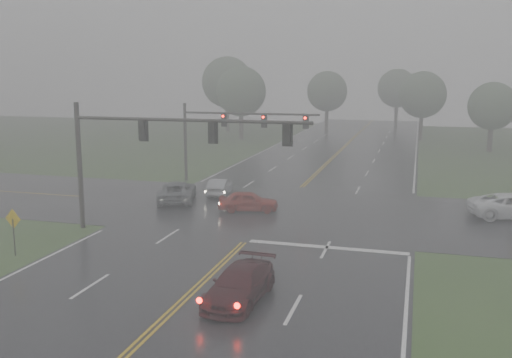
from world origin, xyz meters
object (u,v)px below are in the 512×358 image
(sedan_maroon, at_px, (240,301))
(sedan_silver, at_px, (220,195))
(car_grey, at_px, (178,201))
(sedan_red, at_px, (248,211))
(signal_gantry_near, at_px, (146,143))
(signal_gantry_far, at_px, (225,128))

(sedan_maroon, xyz_separation_m, sedan_silver, (-7.61, 19.06, 0.00))
(car_grey, bearing_deg, sedan_red, 148.76)
(sedan_red, xyz_separation_m, signal_gantry_near, (-4.02, -6.67, 5.27))
(sedan_maroon, xyz_separation_m, signal_gantry_near, (-8.09, 8.11, 5.27))
(sedan_red, xyz_separation_m, signal_gantry_far, (-4.78, 9.19, 4.67))
(sedan_silver, bearing_deg, sedan_maroon, 103.56)
(car_grey, height_order, signal_gantry_far, signal_gantry_far)
(sedan_maroon, height_order, signal_gantry_near, signal_gantry_near)
(car_grey, bearing_deg, sedan_silver, -145.38)
(sedan_silver, xyz_separation_m, signal_gantry_far, (-1.23, 4.92, 4.67))
(sedan_red, height_order, signal_gantry_near, signal_gantry_near)
(signal_gantry_far, bearing_deg, sedan_silver, -75.97)
(sedan_red, height_order, car_grey, car_grey)
(sedan_maroon, bearing_deg, signal_gantry_far, 113.35)
(signal_gantry_far, bearing_deg, sedan_red, -62.54)
(sedan_maroon, relative_size, car_grey, 0.91)
(sedan_maroon, bearing_deg, signal_gantry_near, 138.03)
(sedan_maroon, xyz_separation_m, sedan_red, (-4.06, 14.78, 0.00))
(sedan_red, height_order, signal_gantry_far, signal_gantry_far)
(sedan_maroon, height_order, sedan_silver, sedan_maroon)
(sedan_red, relative_size, signal_gantry_near, 0.28)
(car_grey, bearing_deg, sedan_maroon, 103.97)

